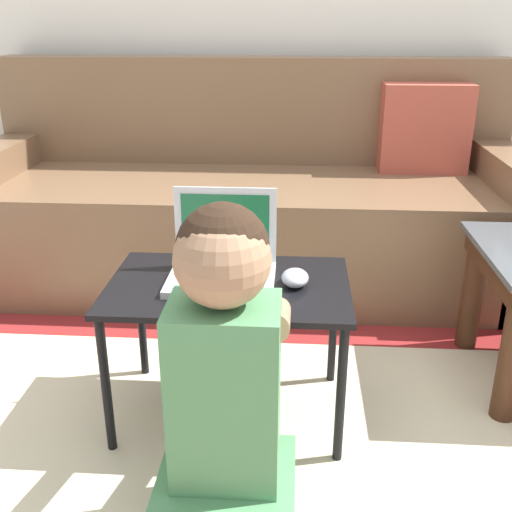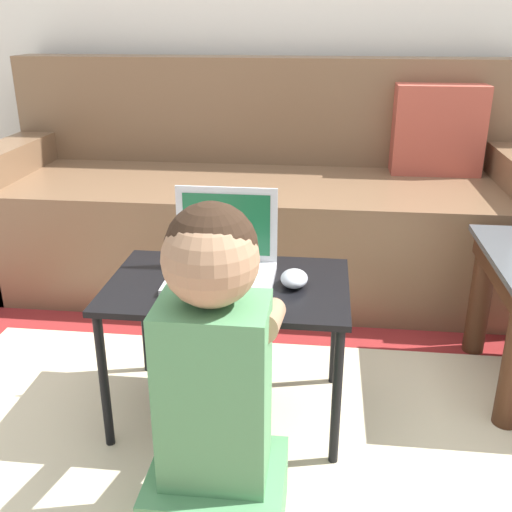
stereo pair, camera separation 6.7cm
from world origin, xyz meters
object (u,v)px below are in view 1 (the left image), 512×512
computer_mouse (295,278)px  person_seated (225,391)px  couch (250,207)px  laptop_desk (229,299)px  laptop (222,265)px

computer_mouse → person_seated: person_seated is taller
computer_mouse → couch: bearing=101.0°
computer_mouse → laptop_desk: bearing=-179.0°
couch → person_seated: couch is taller
laptop → computer_mouse: bearing=-7.6°
couch → computer_mouse: couch is taller
person_seated → laptop_desk: bearing=95.5°
laptop → laptop_desk: bearing=-57.2°
laptop_desk → computer_mouse: (0.17, 0.00, 0.07)m
laptop → couch: bearing=90.2°
computer_mouse → person_seated: 0.45m
couch → laptop_desk: bearing=-88.8°
laptop → person_seated: 0.46m
laptop → person_seated: size_ratio=0.37×
laptop_desk → computer_mouse: 0.19m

